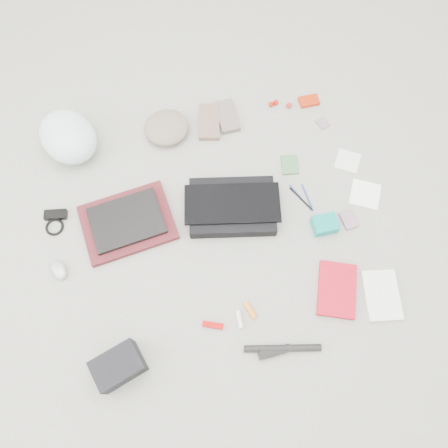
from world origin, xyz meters
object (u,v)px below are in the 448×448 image
object	(u,v)px
accordion_wallet	(325,224)
camera_bag	(119,366)
messenger_bag	(232,207)
bike_helmet	(68,137)
laptop	(127,221)
book_red	(337,290)

from	to	relation	value
accordion_wallet	camera_bag	bearing A→B (deg)	-157.48
camera_bag	accordion_wallet	distance (m)	1.07
messenger_bag	bike_helmet	size ratio (longest dim) A/B	1.25
bike_helmet	camera_bag	xyz separation A→B (m)	(0.03, -1.08, -0.03)
bike_helmet	accordion_wallet	size ratio (longest dim) A/B	2.89
messenger_bag	camera_bag	distance (m)	0.83
laptop	accordion_wallet	size ratio (longest dim) A/B	2.94
bike_helmet	laptop	bearing A→B (deg)	-93.82
laptop	accordion_wallet	distance (m)	0.90
bike_helmet	camera_bag	distance (m)	1.09
messenger_bag	accordion_wallet	world-z (taller)	messenger_bag
bike_helmet	accordion_wallet	xyz separation A→B (m)	(1.04, -0.73, -0.07)
book_red	accordion_wallet	size ratio (longest dim) A/B	2.22
bike_helmet	camera_bag	bearing A→B (deg)	-112.83
laptop	bike_helmet	world-z (taller)	bike_helmet
camera_bag	book_red	bearing A→B (deg)	-11.24
messenger_bag	bike_helmet	xyz separation A→B (m)	(-0.66, 0.54, 0.06)
book_red	camera_bag	bearing A→B (deg)	-152.42
laptop	bike_helmet	size ratio (longest dim) A/B	1.02
bike_helmet	messenger_bag	bearing A→B (deg)	-63.61
book_red	accordion_wallet	xyz separation A→B (m)	(0.05, 0.29, 0.01)
book_red	bike_helmet	bearing A→B (deg)	157.88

